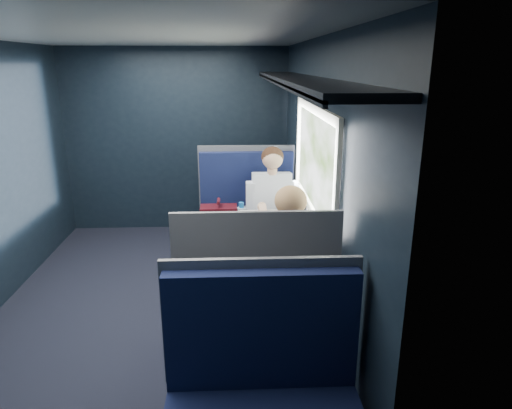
{
  "coord_description": "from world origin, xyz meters",
  "views": [
    {
      "loc": [
        0.72,
        -3.7,
        2.1
      ],
      "look_at": [
        0.9,
        0.0,
        0.95
      ],
      "focal_mm": 32.0,
      "sensor_mm": 36.0,
      "label": 1
    }
  ],
  "objects_px": {
    "cup": "(299,209)",
    "woman": "(288,263)",
    "laptop": "(300,218)",
    "seat_row_front": "(245,203)",
    "man": "(272,206)",
    "table": "(271,236)",
    "bottle_small": "(292,205)",
    "seat_bay_near": "(246,227)",
    "seat_bay_far": "(255,314)"
  },
  "relations": [
    {
      "from": "man",
      "to": "cup",
      "type": "relative_size",
      "value": 16.22
    },
    {
      "from": "seat_row_front",
      "to": "bottle_small",
      "type": "bearing_deg",
      "value": -74.61
    },
    {
      "from": "laptop",
      "to": "cup",
      "type": "bearing_deg",
      "value": 83.19
    },
    {
      "from": "man",
      "to": "cup",
      "type": "bearing_deg",
      "value": -53.53
    },
    {
      "from": "table",
      "to": "seat_bay_near",
      "type": "xyz_separation_m",
      "value": [
        -0.2,
        0.87,
        -0.24
      ]
    },
    {
      "from": "seat_row_front",
      "to": "bottle_small",
      "type": "relative_size",
      "value": 5.44
    },
    {
      "from": "man",
      "to": "woman",
      "type": "distance_m",
      "value": 1.41
    },
    {
      "from": "man",
      "to": "laptop",
      "type": "bearing_deg",
      "value": -74.0
    },
    {
      "from": "seat_bay_near",
      "to": "cup",
      "type": "xyz_separation_m",
      "value": [
        0.5,
        -0.48,
        0.36
      ]
    },
    {
      "from": "man",
      "to": "woman",
      "type": "height_order",
      "value": "same"
    },
    {
      "from": "seat_bay_near",
      "to": "cup",
      "type": "bearing_deg",
      "value": -43.88
    },
    {
      "from": "table",
      "to": "seat_row_front",
      "type": "distance_m",
      "value": 1.82
    },
    {
      "from": "seat_bay_far",
      "to": "cup",
      "type": "height_order",
      "value": "seat_bay_far"
    },
    {
      "from": "seat_bay_near",
      "to": "cup",
      "type": "height_order",
      "value": "seat_bay_near"
    },
    {
      "from": "seat_bay_near",
      "to": "man",
      "type": "xyz_separation_m",
      "value": [
        0.27,
        -0.17,
        0.29
      ]
    },
    {
      "from": "seat_row_front",
      "to": "man",
      "type": "xyz_separation_m",
      "value": [
        0.25,
        -1.1,
        0.31
      ]
    },
    {
      "from": "seat_row_front",
      "to": "man",
      "type": "distance_m",
      "value": 1.17
    },
    {
      "from": "seat_row_front",
      "to": "seat_bay_near",
      "type": "bearing_deg",
      "value": -91.03
    },
    {
      "from": "seat_bay_near",
      "to": "laptop",
      "type": "relative_size",
      "value": 3.8
    },
    {
      "from": "seat_row_front",
      "to": "bottle_small",
      "type": "xyz_separation_m",
      "value": [
        0.4,
        -1.47,
        0.42
      ]
    },
    {
      "from": "seat_row_front",
      "to": "woman",
      "type": "bearing_deg",
      "value": -84.3
    },
    {
      "from": "cup",
      "to": "woman",
      "type": "bearing_deg",
      "value": -101.86
    },
    {
      "from": "table",
      "to": "bottle_small",
      "type": "distance_m",
      "value": 0.43
    },
    {
      "from": "woman",
      "to": "bottle_small",
      "type": "height_order",
      "value": "woman"
    },
    {
      "from": "bottle_small",
      "to": "seat_row_front",
      "type": "bearing_deg",
      "value": 105.39
    },
    {
      "from": "bottle_small",
      "to": "cup",
      "type": "relative_size",
      "value": 2.61
    },
    {
      "from": "woman",
      "to": "cup",
      "type": "distance_m",
      "value": 1.12
    },
    {
      "from": "seat_bay_near",
      "to": "laptop",
      "type": "distance_m",
      "value": 1.02
    },
    {
      "from": "seat_bay_near",
      "to": "woman",
      "type": "xyz_separation_m",
      "value": [
        0.27,
        -1.57,
        0.3
      ]
    },
    {
      "from": "seat_bay_near",
      "to": "seat_bay_far",
      "type": "bearing_deg",
      "value": -89.45
    },
    {
      "from": "laptop",
      "to": "bottle_small",
      "type": "height_order",
      "value": "laptop"
    },
    {
      "from": "table",
      "to": "laptop",
      "type": "xyz_separation_m",
      "value": [
        0.26,
        0.04,
        0.14
      ]
    },
    {
      "from": "seat_bay_far",
      "to": "laptop",
      "type": "xyz_separation_m",
      "value": [
        0.44,
        0.92,
        0.39
      ]
    },
    {
      "from": "seat_bay_near",
      "to": "cup",
      "type": "distance_m",
      "value": 0.78
    },
    {
      "from": "seat_bay_near",
      "to": "woman",
      "type": "height_order",
      "value": "woman"
    },
    {
      "from": "woman",
      "to": "laptop",
      "type": "xyz_separation_m",
      "value": [
        0.19,
        0.75,
        0.08
      ]
    },
    {
      "from": "table",
      "to": "seat_bay_near",
      "type": "height_order",
      "value": "seat_bay_near"
    },
    {
      "from": "seat_bay_far",
      "to": "man",
      "type": "distance_m",
      "value": 1.62
    },
    {
      "from": "table",
      "to": "bottle_small",
      "type": "relative_size",
      "value": 4.69
    },
    {
      "from": "seat_bay_near",
      "to": "man",
      "type": "height_order",
      "value": "man"
    },
    {
      "from": "seat_bay_far",
      "to": "laptop",
      "type": "distance_m",
      "value": 1.09
    },
    {
      "from": "seat_row_front",
      "to": "woman",
      "type": "distance_m",
      "value": 2.54
    },
    {
      "from": "seat_bay_far",
      "to": "man",
      "type": "relative_size",
      "value": 0.95
    },
    {
      "from": "man",
      "to": "seat_bay_near",
      "type": "bearing_deg",
      "value": 148.02
    },
    {
      "from": "woman",
      "to": "seat_row_front",
      "type": "bearing_deg",
      "value": 95.7
    },
    {
      "from": "seat_bay_far",
      "to": "woman",
      "type": "xyz_separation_m",
      "value": [
        0.25,
        0.17,
        0.31
      ]
    },
    {
      "from": "table",
      "to": "cup",
      "type": "height_order",
      "value": "cup"
    },
    {
      "from": "table",
      "to": "cup",
      "type": "xyz_separation_m",
      "value": [
        0.3,
        0.39,
        0.12
      ]
    },
    {
      "from": "seat_row_front",
      "to": "laptop",
      "type": "xyz_separation_m",
      "value": [
        0.44,
        -1.76,
        0.39
      ]
    },
    {
      "from": "laptop",
      "to": "bottle_small",
      "type": "distance_m",
      "value": 0.29
    }
  ]
}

